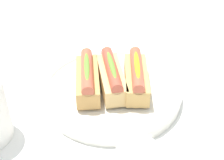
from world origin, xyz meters
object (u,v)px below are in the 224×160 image
Objects in this scene: hotdog_front at (136,76)px; hotdog_back at (112,77)px; hotdog_side at (87,78)px; serving_bowl at (112,92)px.

hotdog_back is at bearing 77.11° from hotdog_front.
hotdog_side is at bearing 77.11° from hotdog_back.
hotdog_side is (0.01, 0.05, 0.00)m from hotdog_back.
serving_bowl is 2.08× the size of hotdog_back.
hotdog_front is at bearing -102.89° from hotdog_back.
hotdog_back is at bearing -90.00° from serving_bowl.
hotdog_front is 1.01× the size of hotdog_side.
hotdog_side is (0.01, 0.05, 0.04)m from serving_bowl.
hotdog_back is (0.01, 0.05, 0.00)m from hotdog_front.
hotdog_front reaches higher than serving_bowl.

